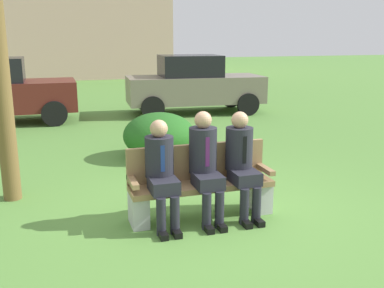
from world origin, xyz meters
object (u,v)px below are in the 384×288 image
at_px(seated_man_middle, 205,161).
at_px(parked_car_far, 194,85).
at_px(park_bench, 200,184).
at_px(seated_man_left, 161,168).
at_px(seated_man_right, 242,159).
at_px(shrub_near_bench, 159,135).

distance_m(seated_man_middle, parked_car_far, 7.76).
height_order(park_bench, seated_man_left, seated_man_left).
height_order(seated_man_middle, parked_car_far, parked_car_far).
relative_size(park_bench, seated_man_left, 1.41).
relative_size(park_bench, seated_man_middle, 1.34).
bearing_deg(seated_man_right, seated_man_left, -179.75).
bearing_deg(seated_man_left, parked_car_far, 69.48).
bearing_deg(seated_man_middle, parked_car_far, 73.23).
bearing_deg(parked_car_far, shrub_near_bench, -115.32).
height_order(park_bench, seated_man_right, seated_man_right).
xyz_separation_m(park_bench, seated_man_middle, (0.02, -0.12, 0.33)).
bearing_deg(shrub_near_bench, seated_man_middle, -92.67).
relative_size(seated_man_left, parked_car_far, 0.32).
height_order(park_bench, parked_car_far, parked_car_far).
distance_m(seated_man_right, shrub_near_bench, 3.03).
bearing_deg(seated_man_left, shrub_near_bench, 77.15).
relative_size(seated_man_middle, shrub_near_bench, 1.00).
bearing_deg(seated_man_middle, park_bench, 98.95).
bearing_deg(seated_man_left, seated_man_middle, 0.75).
bearing_deg(park_bench, seated_man_right, -13.92).
height_order(seated_man_left, seated_man_right, seated_man_right).
xyz_separation_m(seated_man_left, parked_car_far, (2.78, 7.43, 0.13)).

